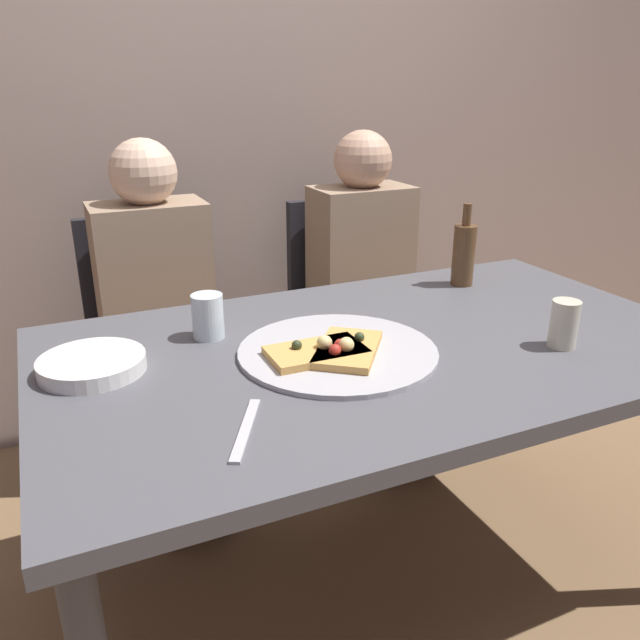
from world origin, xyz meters
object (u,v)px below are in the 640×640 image
at_px(guest_in_beanie, 372,280).
at_px(guest_in_sweater, 161,310).
at_px(pizza_slice_last, 347,349).
at_px(chair_right, 352,300).
at_px(chair_left, 156,330).
at_px(wine_bottle, 464,253).
at_px(pizza_tray, 338,351).
at_px(dining_table, 381,369).
at_px(tumbler_far, 208,316).
at_px(tumbler_near, 564,324).
at_px(pizza_slice_extra, 318,351).
at_px(table_knife, 246,429).
at_px(plate_stack, 92,364).

bearing_deg(guest_in_beanie, guest_in_sweater, 0.00).
height_order(pizza_slice_last, guest_in_beanie, guest_in_beanie).
relative_size(chair_right, guest_in_sweater, 0.77).
relative_size(chair_left, guest_in_sweater, 0.77).
bearing_deg(wine_bottle, guest_in_beanie, 101.90).
xyz_separation_m(pizza_tray, chair_right, (0.50, 0.89, -0.23)).
relative_size(dining_table, tumbler_far, 14.60).
bearing_deg(tumbler_near, pizza_slice_extra, 163.38).
distance_m(pizza_tray, chair_left, 0.95).
distance_m(pizza_slice_extra, chair_right, 1.09).
bearing_deg(tumbler_near, guest_in_beanie, 90.55).
bearing_deg(pizza_tray, chair_left, 107.11).
relative_size(tumbler_far, table_knife, 0.51).
bearing_deg(table_knife, guest_in_sweater, -153.64).
relative_size(tumbler_far, chair_left, 0.12).
height_order(dining_table, chair_left, chair_left).
xyz_separation_m(wine_bottle, tumbler_near, (-0.08, -0.50, -0.04)).
xyz_separation_m(dining_table, table_knife, (-0.43, -0.26, 0.07)).
bearing_deg(pizza_slice_extra, tumbler_far, 128.17).
bearing_deg(chair_right, tumbler_near, 90.47).
height_order(dining_table, tumbler_far, tumbler_far).
xyz_separation_m(table_knife, guest_in_sweater, (0.03, 0.97, -0.10)).
height_order(tumbler_far, guest_in_sweater, guest_in_sweater).
bearing_deg(chair_right, chair_left, 0.00).
relative_size(table_knife, guest_in_beanie, 0.19).
distance_m(wine_bottle, table_knife, 1.06).
relative_size(pizza_slice_last, guest_in_beanie, 0.22).
relative_size(tumbler_far, chair_right, 0.12).
bearing_deg(pizza_tray, table_knife, -141.74).
relative_size(dining_table, guest_in_sweater, 1.39).
bearing_deg(guest_in_sweater, table_knife, 88.11).
bearing_deg(pizza_tray, guest_in_beanie, 55.78).
distance_m(pizza_tray, guest_in_sweater, 0.79).
height_order(chair_left, guest_in_sweater, guest_in_sweater).
xyz_separation_m(tumbler_far, chair_left, (-0.03, 0.66, -0.28)).
distance_m(dining_table, tumbler_near, 0.45).
relative_size(dining_table, pizza_slice_last, 6.41).
bearing_deg(guest_in_sweater, plate_stack, 66.50).
bearing_deg(pizza_slice_last, dining_table, 21.71).
bearing_deg(dining_table, plate_stack, 169.66).
relative_size(wine_bottle, guest_in_sweater, 0.22).
relative_size(plate_stack, guest_in_beanie, 0.20).
relative_size(tumbler_near, chair_right, 0.13).
bearing_deg(guest_in_beanie, pizza_slice_extra, 53.32).
relative_size(pizza_slice_extra, tumbler_near, 1.91).
distance_m(dining_table, pizza_slice_last, 0.16).
bearing_deg(chair_right, guest_in_beanie, 90.00).
distance_m(pizza_tray, table_knife, 0.39).
bearing_deg(tumbler_far, guest_in_beanie, 34.31).
distance_m(pizza_slice_last, tumbler_near, 0.52).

